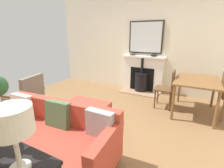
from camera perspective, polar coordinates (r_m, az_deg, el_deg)
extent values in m
cube|color=olive|center=(3.18, -6.43, -13.90)|extent=(4.97, 5.38, 0.01)
cube|color=silver|center=(4.98, 9.76, 14.54)|extent=(0.12, 5.38, 2.87)
cube|color=#9E7A5B|center=(4.77, 9.26, -2.99)|extent=(0.41, 1.10, 0.03)
cube|color=white|center=(4.91, 10.66, 3.32)|extent=(0.19, 1.15, 0.98)
cube|color=black|center=(4.87, 10.32, 1.70)|extent=(0.06, 0.69, 0.67)
cylinder|color=black|center=(4.85, 10.13, 0.64)|extent=(0.36, 0.36, 0.50)
cylinder|color=black|center=(4.79, 10.28, 3.64)|extent=(0.38, 0.38, 0.02)
cylinder|color=black|center=(4.74, 10.43, 6.28)|extent=(0.07, 0.07, 0.43)
cube|color=white|center=(4.79, 10.91, 9.27)|extent=(0.24, 1.23, 0.05)
cube|color=#2D2823|center=(4.84, 11.60, 15.57)|extent=(0.04, 0.95, 0.88)
cube|color=silver|center=(4.82, 11.53, 15.57)|extent=(0.01, 0.87, 0.80)
cylinder|color=#47382D|center=(4.89, 7.15, 10.18)|extent=(0.15, 0.15, 0.05)
torus|color=#47382D|center=(4.89, 7.15, 10.42)|extent=(0.15, 0.15, 0.01)
cylinder|color=black|center=(4.71, 14.25, 9.51)|extent=(0.16, 0.16, 0.04)
torus|color=black|center=(4.71, 14.27, 9.73)|extent=(0.16, 0.16, 0.01)
cylinder|color=#B2B2B7|center=(3.18, -27.16, -14.65)|extent=(0.04, 0.04, 0.10)
cylinder|color=#B2B2B7|center=(2.38, -0.33, -24.32)|extent=(0.04, 0.04, 0.10)
cube|color=#B74233|center=(2.41, -21.36, -18.81)|extent=(0.91, 1.84, 0.31)
cube|color=#B74233|center=(2.45, -16.87, -9.06)|extent=(0.28, 1.79, 0.32)
cube|color=#B74233|center=(2.88, -34.02, -8.63)|extent=(0.74, 0.18, 0.21)
cube|color=#B74233|center=(1.84, -2.19, -19.77)|extent=(0.74, 0.18, 0.21)
cube|color=beige|center=(2.85, -28.67, -6.76)|extent=(0.15, 0.37, 0.37)
cube|color=#4C6B47|center=(2.38, -18.21, -10.03)|extent=(0.18, 0.37, 0.37)
cube|color=#99999E|center=(2.05, -4.26, -13.80)|extent=(0.12, 0.36, 0.36)
cylinder|color=#B2B2B7|center=(3.22, -15.99, -13.03)|extent=(0.03, 0.03, 0.09)
cylinder|color=#B2B2B7|center=(2.89, -5.91, -16.18)|extent=(0.03, 0.03, 0.09)
cylinder|color=#B2B2B7|center=(3.53, -11.19, -9.93)|extent=(0.03, 0.03, 0.09)
cylinder|color=#B2B2B7|center=(3.23, -1.73, -12.29)|extent=(0.03, 0.03, 0.09)
cube|color=#B74233|center=(3.10, -9.02, -9.45)|extent=(0.60, 0.83, 0.32)
cube|color=brown|center=(4.32, -27.84, -4.64)|extent=(0.05, 0.05, 0.35)
cube|color=brown|center=(4.00, -32.73, -7.07)|extent=(0.05, 0.05, 0.35)
cube|color=brown|center=(4.02, -22.82, -5.50)|extent=(0.05, 0.05, 0.35)
cube|color=brown|center=(3.67, -27.65, -8.27)|extent=(0.05, 0.05, 0.35)
cube|color=slate|center=(3.93, -28.14, -3.68)|extent=(0.71, 0.68, 0.08)
cube|color=slate|center=(3.70, -25.82, -0.58)|extent=(0.61, 0.24, 0.41)
cube|color=brown|center=(4.13, -25.34, -1.06)|extent=(0.16, 0.53, 0.04)
cube|color=brown|center=(3.70, -31.65, -3.97)|extent=(0.16, 0.53, 0.04)
cylinder|color=beige|center=(1.40, -29.17, -23.95)|extent=(0.14, 0.14, 0.02)
cylinder|color=beige|center=(1.32, -30.08, -19.25)|extent=(0.03, 0.03, 0.26)
cylinder|color=silver|center=(1.21, -31.62, -10.68)|extent=(0.26, 0.26, 0.18)
cylinder|color=brown|center=(4.35, 22.33, -1.28)|extent=(0.05, 0.05, 0.71)
cylinder|color=brown|center=(3.38, 20.38, -6.14)|extent=(0.05, 0.05, 0.71)
cylinder|color=brown|center=(4.36, 31.72, -2.56)|extent=(0.05, 0.05, 0.71)
cylinder|color=brown|center=(3.39, 32.55, -7.79)|extent=(0.05, 0.05, 0.71)
cube|color=brown|center=(3.75, 27.52, 1.16)|extent=(1.13, 0.82, 0.03)
cylinder|color=brown|center=(4.11, 15.56, -3.64)|extent=(0.03, 0.03, 0.44)
cylinder|color=brown|center=(3.82, 14.61, -5.17)|extent=(0.03, 0.03, 0.44)
cylinder|color=brown|center=(4.07, 19.98, -4.25)|extent=(0.03, 0.03, 0.44)
cylinder|color=brown|center=(3.78, 19.37, -5.86)|extent=(0.03, 0.03, 0.44)
cube|color=brown|center=(3.87, 17.67, -1.58)|extent=(0.41, 0.41, 0.02)
cube|color=brown|center=(3.79, 20.49, 1.25)|extent=(0.36, 0.05, 0.42)
cylinder|color=brown|center=(3.76, 33.95, -7.83)|extent=(0.04, 0.04, 0.46)
cylinder|color=brown|center=(4.05, 32.96, -6.03)|extent=(0.04, 0.04, 0.46)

